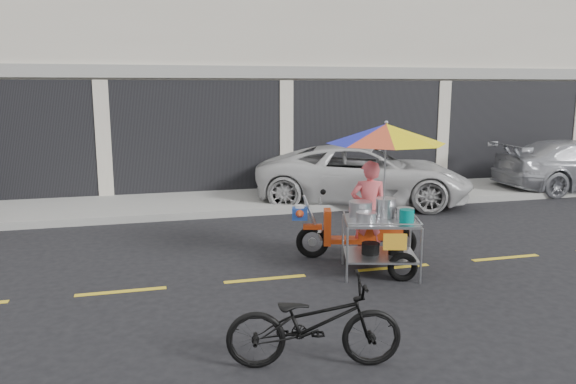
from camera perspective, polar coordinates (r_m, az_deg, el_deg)
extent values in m
plane|color=black|center=(8.83, 10.55, -7.59)|extent=(90.00, 90.00, 0.00)
cube|color=gray|center=(13.82, 0.83, -0.47)|extent=(45.00, 3.00, 0.15)
cube|color=beige|center=(18.47, -3.45, 14.53)|extent=(36.00, 8.00, 8.00)
cube|color=black|center=(14.56, -0.19, 5.56)|extent=(35.28, 0.06, 2.90)
cube|color=gray|center=(14.48, -0.17, 12.07)|extent=(36.00, 0.12, 0.30)
cube|color=gold|center=(8.83, 10.56, -7.57)|extent=(42.00, 0.10, 0.01)
imported|color=silver|center=(13.43, 7.67, 1.80)|extent=(5.51, 4.03, 1.39)
imported|color=black|center=(5.66, 2.64, -13.14)|extent=(1.82, 0.94, 0.91)
torus|color=black|center=(9.12, 2.50, -5.09)|extent=(0.54, 0.25, 0.54)
torus|color=black|center=(9.25, 11.31, -5.07)|extent=(0.54, 0.25, 0.54)
cylinder|color=#9EA0A5|center=(9.12, 2.50, -5.09)|extent=(0.14, 0.09, 0.13)
cylinder|color=#9EA0A5|center=(9.25, 11.31, -5.07)|extent=(0.14, 0.09, 0.13)
cube|color=#C53D12|center=(9.06, 2.51, -3.54)|extent=(0.32, 0.19, 0.08)
cylinder|color=#9EA0A5|center=(9.03, 2.52, -2.67)|extent=(0.34, 0.14, 0.76)
cube|color=#C53D12|center=(9.07, 4.00, -3.55)|extent=(0.20, 0.34, 0.57)
cube|color=#C53D12|center=(9.15, 6.65, -4.87)|extent=(0.80, 0.47, 0.08)
cube|color=#C53D12|center=(9.14, 9.33, -3.55)|extent=(0.75, 0.44, 0.38)
cube|color=black|center=(9.08, 8.78, -2.22)|extent=(0.65, 0.39, 0.09)
cylinder|color=#9EA0A5|center=(8.97, 3.26, -0.92)|extent=(0.18, 0.51, 0.03)
sphere|color=black|center=(9.13, 3.59, 0.01)|extent=(0.09, 0.09, 0.09)
cylinder|color=white|center=(9.08, 3.22, -3.95)|extent=(0.14, 0.14, 0.05)
cube|color=#1C3E9C|center=(9.01, 1.20, -2.20)|extent=(0.29, 0.27, 0.19)
cylinder|color=white|center=(8.98, 1.21, -1.50)|extent=(0.19, 0.19, 0.05)
cone|color=#C53D12|center=(8.85, 1.20, -2.31)|extent=(0.22, 0.25, 0.17)
torus|color=black|center=(8.23, 11.57, -7.48)|extent=(0.44, 0.21, 0.43)
cylinder|color=#9EA0A5|center=(7.98, 6.03, -6.44)|extent=(0.04, 0.04, 0.80)
cylinder|color=#9EA0A5|center=(8.79, 5.62, -4.82)|extent=(0.04, 0.04, 0.80)
cylinder|color=#9EA0A5|center=(8.12, 13.37, -6.36)|extent=(0.04, 0.04, 0.80)
cylinder|color=#9EA0A5|center=(8.92, 12.29, -4.78)|extent=(0.04, 0.04, 0.80)
cube|color=#9EA0A5|center=(8.47, 9.31, -6.34)|extent=(1.23, 1.11, 0.03)
cube|color=#9EA0A5|center=(8.34, 9.42, -2.93)|extent=(1.23, 1.11, 0.04)
cylinder|color=#9EA0A5|center=(7.91, 9.84, -3.25)|extent=(1.00, 0.32, 0.02)
cylinder|color=#9EA0A5|center=(8.73, 9.06, -1.92)|extent=(1.00, 0.32, 0.02)
cylinder|color=#9EA0A5|center=(8.27, 5.87, -2.55)|extent=(0.26, 0.82, 0.02)
cylinder|color=#9EA0A5|center=(8.41, 12.93, -2.54)|extent=(0.26, 0.82, 0.02)
cylinder|color=#9EA0A5|center=(8.87, 8.96, -5.54)|extent=(0.24, 0.69, 0.04)
cylinder|color=#9EA0A5|center=(8.76, 9.04, -2.58)|extent=(0.24, 0.69, 0.04)
cube|color=gold|center=(7.97, 10.82, -5.00)|extent=(0.32, 0.11, 0.24)
cylinder|color=#B7B7BC|center=(8.46, 7.38, -1.80)|extent=(0.43, 0.43, 0.22)
cylinder|color=#B7B7BC|center=(8.52, 9.89, -1.62)|extent=(0.37, 0.37, 0.26)
cylinder|color=#B7B7BC|center=(8.42, 11.81, -2.23)|extent=(0.32, 0.32, 0.15)
cylinder|color=#B7B7BC|center=(8.12, 7.95, -2.63)|extent=(0.36, 0.36, 0.13)
cylinder|color=#026D68|center=(8.13, 11.97, -2.47)|extent=(0.26, 0.26, 0.21)
cylinder|color=black|center=(8.42, 8.38, -5.70)|extent=(0.33, 0.33, 0.17)
cylinder|color=black|center=(8.48, 10.92, -5.74)|extent=(0.28, 0.28, 0.15)
cylinder|color=#9EA0A5|center=(8.30, 9.80, 1.97)|extent=(0.03, 0.03, 1.41)
sphere|color=#9EA0A5|center=(8.22, 9.96, 6.97)|extent=(0.06, 0.06, 0.06)
imported|color=#E2595F|center=(9.05, 8.20, -1.83)|extent=(0.67, 0.53, 1.60)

